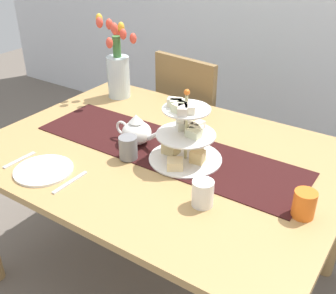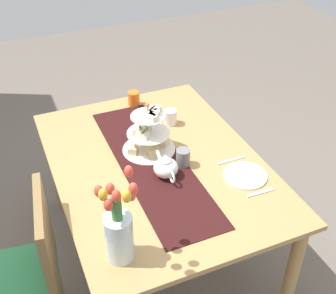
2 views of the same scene
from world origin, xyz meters
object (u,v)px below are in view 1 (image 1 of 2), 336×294
knife_left (70,182)px  mug_orange (304,204)px  chair_left (196,118)px  tulip_vase (118,68)px  fork_left (20,160)px  teapot (136,131)px  tiered_cake_stand (185,137)px  mug_grey (128,148)px  mug_white_text (203,193)px  dining_table (162,170)px  dinner_plate_left (44,170)px

knife_left → mug_orange: size_ratio=1.79×
chair_left → tulip_vase: (-0.27, -0.40, 0.38)m
chair_left → fork_left: (-0.16, -1.16, 0.22)m
chair_left → knife_left: chair_left is taller
teapot → mug_orange: size_ratio=2.51×
tiered_cake_stand → fork_left: tiered_cake_stand is taller
chair_left → mug_grey: bearing=-77.5°
teapot → fork_left: (-0.31, -0.38, -0.06)m
teapot → mug_white_text: size_ratio=2.51×
mug_orange → dining_table: bearing=171.8°
mug_grey → fork_left: bearing=-144.0°
tiered_cake_stand → mug_orange: size_ratio=3.20×
mug_orange → dinner_plate_left: bearing=-162.5°
fork_left → knife_left: bearing=0.0°
chair_left → mug_orange: bearing=-43.6°
teapot → mug_grey: 0.13m
tulip_vase → chair_left: bearing=56.0°
chair_left → mug_grey: chair_left is taller
mug_white_text → teapot: bearing=154.0°
mug_grey → mug_white_text: mug_grey is taller
chair_left → tulip_vase: 0.61m
mug_orange → tiered_cake_stand: bearing=170.1°
dining_table → tulip_vase: size_ratio=3.42×
teapot → mug_white_text: (0.46, -0.22, -0.01)m
knife_left → mug_orange: 0.84m
tiered_cake_stand → tulip_vase: (-0.66, 0.38, 0.06)m
tulip_vase → fork_left: size_ratio=2.94×
dining_table → tulip_vase: (-0.55, 0.38, 0.25)m
tulip_vase → dinner_plate_left: tulip_vase is taller
teapot → knife_left: bearing=-92.9°
tulip_vase → mug_white_text: (0.87, -0.60, -0.11)m
dinner_plate_left → knife_left: size_ratio=1.35×
tulip_vase → mug_grey: (0.47, -0.50, -0.11)m
teapot → tulip_vase: (-0.42, 0.38, 0.10)m
teapot → mug_orange: (0.76, -0.09, -0.01)m
knife_left → mug_orange: mug_orange is taller
fork_left → mug_white_text: 0.78m
knife_left → dining_table: bearing=68.4°
tiered_cake_stand → teapot: tiered_cake_stand is taller
teapot → fork_left: size_ratio=1.59×
chair_left → mug_orange: size_ratio=9.58×
mug_white_text → mug_orange: same height
fork_left → dinner_plate_left: bearing=0.0°
dinner_plate_left → mug_white_text: bearing=14.4°
tulip_vase → mug_orange: (1.18, -0.47, -0.11)m
chair_left → mug_white_text: size_ratio=9.58×
mug_orange → chair_left: bearing=136.4°
teapot → fork_left: 0.50m
knife_left → tulip_vase: bearing=117.4°
mug_white_text → dining_table: bearing=145.5°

